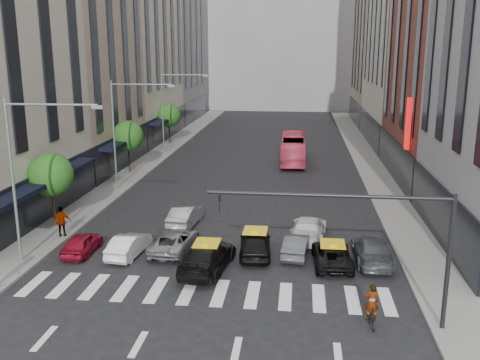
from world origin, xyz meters
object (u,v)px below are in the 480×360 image
(car_white_front, at_px, (129,245))
(taxi_left, at_px, (207,257))
(streetlamp_mid, at_px, (124,121))
(bus, at_px, (293,149))
(streetlamp_near, at_px, (28,160))
(streetlamp_far, at_px, (171,102))
(car_red, at_px, (82,243))
(motorcycle, at_px, (371,317))
(pedestrian_far, at_px, (62,222))
(taxi_center, at_px, (255,243))

(car_white_front, distance_m, taxi_left, 5.11)
(streetlamp_mid, height_order, bus, streetlamp_mid)
(streetlamp_near, xyz_separation_m, streetlamp_far, (0.00, 32.00, 0.00))
(streetlamp_near, bearing_deg, taxi_left, 1.01)
(streetlamp_far, height_order, car_red, streetlamp_far)
(motorcycle, xyz_separation_m, pedestrian_far, (-17.94, 8.95, 0.71))
(car_white_front, relative_size, motorcycle, 2.53)
(streetlamp_near, distance_m, taxi_left, 10.84)
(streetlamp_near, xyz_separation_m, car_red, (1.88, 1.79, -5.28))
(streetlamp_far, distance_m, pedestrian_far, 28.34)
(car_white_front, bearing_deg, car_red, 5.79)
(bus, distance_m, motorcycle, 34.33)
(taxi_left, bearing_deg, bus, -90.66)
(car_red, height_order, pedestrian_far, pedestrian_far)
(streetlamp_mid, relative_size, car_red, 2.47)
(streetlamp_near, relative_size, motorcycle, 5.86)
(streetlamp_near, bearing_deg, motorcycle, -15.53)
(streetlamp_mid, relative_size, taxi_left, 1.69)
(streetlamp_far, height_order, taxi_center, streetlamp_far)
(bus, xyz_separation_m, motorcycle, (3.90, -34.09, -1.03))
(car_white_front, relative_size, taxi_left, 0.73)
(car_red, relative_size, pedestrian_far, 1.89)
(streetlamp_mid, xyz_separation_m, taxi_left, (9.55, -15.83, -5.13))
(car_white_front, xyz_separation_m, pedestrian_far, (-5.05, 2.30, 0.47))
(taxi_center, distance_m, pedestrian_far, 12.40)
(streetlamp_far, relative_size, motorcycle, 5.86)
(streetlamp_far, relative_size, car_white_front, 2.32)
(streetlamp_near, bearing_deg, car_red, 43.60)
(motorcycle, bearing_deg, car_white_front, -32.01)
(streetlamp_mid, distance_m, streetlamp_far, 16.00)
(taxi_center, height_order, pedestrian_far, pedestrian_far)
(streetlamp_mid, height_order, streetlamp_far, same)
(bus, height_order, pedestrian_far, bus)
(bus, distance_m, pedestrian_far, 28.80)
(taxi_left, height_order, taxi_center, taxi_left)
(streetlamp_far, relative_size, bus, 0.87)
(car_red, bearing_deg, streetlamp_near, 43.62)
(car_red, bearing_deg, pedestrian_far, -45.56)
(bus, bearing_deg, motorcycle, 95.79)
(car_white_front, xyz_separation_m, bus, (8.99, 27.44, 0.79))
(streetlamp_far, bearing_deg, streetlamp_near, -90.00)
(bus, relative_size, pedestrian_far, 5.35)
(streetlamp_near, relative_size, taxi_left, 1.69)
(car_red, relative_size, taxi_left, 0.68)
(car_red, relative_size, bus, 0.35)
(car_white_front, height_order, bus, bus)
(car_red, height_order, bus, bus)
(car_red, xyz_separation_m, bus, (11.81, 27.42, 0.81))
(streetlamp_near, relative_size, car_red, 2.47)
(car_white_front, bearing_deg, motorcycle, 158.85)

